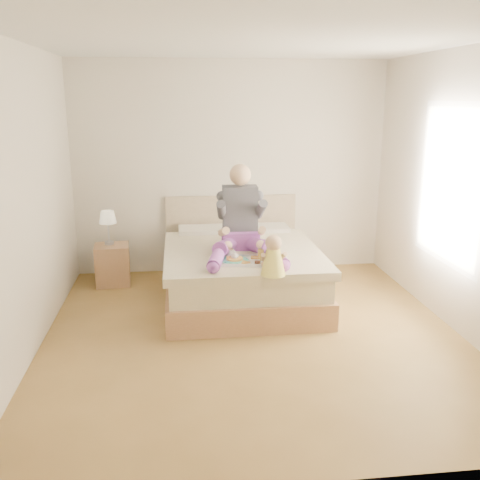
{
  "coord_description": "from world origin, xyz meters",
  "views": [
    {
      "loc": [
        -0.68,
        -4.74,
        2.23
      ],
      "look_at": [
        -0.06,
        0.61,
        0.79
      ],
      "focal_mm": 40.0,
      "sensor_mm": 36.0,
      "label": 1
    }
  ],
  "objects": [
    {
      "name": "bed",
      "position": [
        0.0,
        1.08,
        0.32
      ],
      "size": [
        1.7,
        2.18,
        1.0
      ],
      "color": "#946945",
      "rests_on": "ground"
    },
    {
      "name": "lamp",
      "position": [
        -1.54,
        1.69,
        0.82
      ],
      "size": [
        0.2,
        0.2,
        0.41
      ],
      "color": "silver",
      "rests_on": "nightstand"
    },
    {
      "name": "baby",
      "position": [
        0.19,
        -0.0,
        0.77
      ],
      "size": [
        0.26,
        0.35,
        0.39
      ],
      "rotation": [
        0.0,
        0.0,
        0.05
      ],
      "color": "#FCF04F",
      "rests_on": "bed"
    },
    {
      "name": "nightstand",
      "position": [
        -1.51,
        1.64,
        0.25
      ],
      "size": [
        0.44,
        0.4,
        0.5
      ],
      "rotation": [
        0.0,
        0.0,
        0.08
      ],
      "color": "#946945",
      "rests_on": "ground"
    },
    {
      "name": "tray",
      "position": [
        -0.04,
        0.42,
        0.64
      ],
      "size": [
        0.49,
        0.41,
        0.13
      ],
      "rotation": [
        0.0,
        0.0,
        -0.17
      ],
      "color": "silver",
      "rests_on": "bed"
    },
    {
      "name": "adult",
      "position": [
        -0.01,
        0.83,
        0.89
      ],
      "size": [
        0.81,
        1.15,
        0.96
      ],
      "rotation": [
        0.0,
        0.0,
        -0.03
      ],
      "color": "purple",
      "rests_on": "bed"
    },
    {
      "name": "room",
      "position": [
        0.08,
        0.01,
        1.51
      ],
      "size": [
        4.02,
        4.22,
        2.71
      ],
      "color": "brown",
      "rests_on": "ground"
    }
  ]
}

